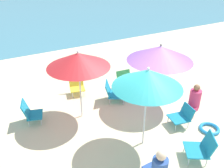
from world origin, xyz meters
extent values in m
plane|color=beige|center=(0.00, 0.00, 0.00)|extent=(40.00, 40.00, 0.00)
cube|color=teal|center=(0.00, 14.84, 0.00)|extent=(40.00, 16.00, 0.01)
cylinder|color=#4C4C51|center=(0.98, 0.86, 0.93)|extent=(0.04, 0.04, 1.86)
cone|color=#8E56C6|center=(0.98, 0.86, 1.64)|extent=(1.91, 1.91, 0.43)
sphere|color=#4C4C51|center=(0.98, 0.86, 1.89)|extent=(0.06, 0.06, 0.06)
cylinder|color=silver|center=(-1.34, 1.28, 0.97)|extent=(0.04, 0.04, 1.94)
cone|color=red|center=(-1.34, 1.28, 1.75)|extent=(1.67, 1.67, 0.39)
sphere|color=silver|center=(-1.34, 1.28, 1.97)|extent=(0.06, 0.06, 0.06)
cylinder|color=silver|center=(-0.45, -0.50, 1.00)|extent=(0.04, 0.04, 2.00)
cone|color=teal|center=(-0.45, -0.50, 1.79)|extent=(1.56, 1.56, 0.41)
sphere|color=silver|center=(-0.45, -0.50, 2.03)|extent=(0.06, 0.06, 0.06)
cube|color=teal|center=(0.80, -0.37, 0.23)|extent=(0.56, 0.56, 0.03)
cube|color=teal|center=(1.05, -0.41, 0.40)|extent=(0.21, 0.50, 0.32)
cylinder|color=silver|center=(0.58, -0.53, 0.11)|extent=(0.02, 0.02, 0.22)
cylinder|color=silver|center=(0.64, -0.15, 0.11)|extent=(0.02, 0.02, 0.22)
cylinder|color=silver|center=(0.96, -0.59, 0.11)|extent=(0.02, 0.02, 0.22)
cylinder|color=silver|center=(1.02, -0.21, 0.11)|extent=(0.02, 0.02, 0.22)
cube|color=gold|center=(-1.00, 2.48, 0.22)|extent=(0.55, 0.51, 0.03)
cube|color=gold|center=(-0.95, 2.69, 0.41)|extent=(0.49, 0.25, 0.37)
cylinder|color=silver|center=(-0.86, 2.27, 0.10)|extent=(0.02, 0.02, 0.20)
cylinder|color=silver|center=(-1.22, 2.36, 0.10)|extent=(0.02, 0.02, 0.20)
cylinder|color=silver|center=(-0.78, 2.59, 0.10)|extent=(0.02, 0.02, 0.20)
cylinder|color=silver|center=(-1.14, 2.68, 0.10)|extent=(0.02, 0.02, 0.20)
cube|color=teal|center=(-0.05, 1.52, 0.23)|extent=(0.73, 0.74, 0.03)
cube|color=teal|center=(-0.29, 1.66, 0.44)|extent=(0.42, 0.56, 0.40)
cylinder|color=silver|center=(0.24, 1.61, 0.11)|extent=(0.02, 0.02, 0.22)
cylinder|color=silver|center=(0.01, 1.22, 0.11)|extent=(0.02, 0.02, 0.22)
cylinder|color=silver|center=(-0.12, 1.82, 0.11)|extent=(0.02, 0.02, 0.22)
cylinder|color=silver|center=(-0.34, 1.44, 0.11)|extent=(0.02, 0.02, 0.22)
cube|color=#33934C|center=(0.62, 2.05, 0.23)|extent=(0.53, 0.45, 0.03)
cube|color=#33934C|center=(0.63, 2.27, 0.41)|extent=(0.52, 0.17, 0.36)
cylinder|color=silver|center=(0.81, 1.87, 0.11)|extent=(0.02, 0.02, 0.22)
cylinder|color=silver|center=(0.40, 1.90, 0.11)|extent=(0.02, 0.02, 0.22)
cylinder|color=silver|center=(0.83, 2.20, 0.11)|extent=(0.02, 0.02, 0.22)
cylinder|color=silver|center=(0.43, 2.23, 0.11)|extent=(0.02, 0.02, 0.22)
cube|color=teal|center=(0.29, -1.51, 0.25)|extent=(0.70, 0.72, 0.03)
cube|color=teal|center=(0.52, -1.64, 0.45)|extent=(0.41, 0.55, 0.40)
cylinder|color=silver|center=(0.01, -1.59, 0.12)|extent=(0.02, 0.02, 0.23)
cylinder|color=silver|center=(0.24, -1.22, 0.12)|extent=(0.02, 0.02, 0.23)
cylinder|color=silver|center=(0.35, -1.79, 0.12)|extent=(0.02, 0.02, 0.23)
cylinder|color=silver|center=(0.57, -1.42, 0.12)|extent=(0.02, 0.02, 0.23)
cube|color=teal|center=(-2.58, 1.63, 0.23)|extent=(0.53, 0.59, 0.03)
cube|color=teal|center=(-2.79, 1.70, 0.45)|extent=(0.30, 0.52, 0.43)
cylinder|color=silver|center=(-2.37, 1.78, 0.11)|extent=(0.02, 0.02, 0.21)
cylinder|color=silver|center=(-2.48, 1.40, 0.11)|extent=(0.02, 0.02, 0.21)
cylinder|color=silver|center=(-2.68, 1.87, 0.11)|extent=(0.02, 0.02, 0.21)
cylinder|color=silver|center=(-2.79, 1.49, 0.11)|extent=(0.02, 0.02, 0.21)
sphere|color=beige|center=(-0.91, -1.70, 0.81)|extent=(0.20, 0.20, 0.20)
cube|color=#DB3866|center=(1.36, -0.21, 0.26)|extent=(0.42, 0.39, 0.12)
cylinder|color=#896042|center=(1.20, -0.24, 0.13)|extent=(0.12, 0.12, 0.26)
cylinder|color=#DB3866|center=(1.53, -0.17, 0.53)|extent=(0.32, 0.32, 0.53)
sphere|color=#896042|center=(1.53, -0.17, 0.88)|extent=(0.18, 0.18, 0.18)
torus|color=#238CD8|center=(1.40, -0.93, 0.04)|extent=(0.54, 0.54, 0.09)
camera|label=1|loc=(-3.38, -4.31, 4.20)|focal=39.75mm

